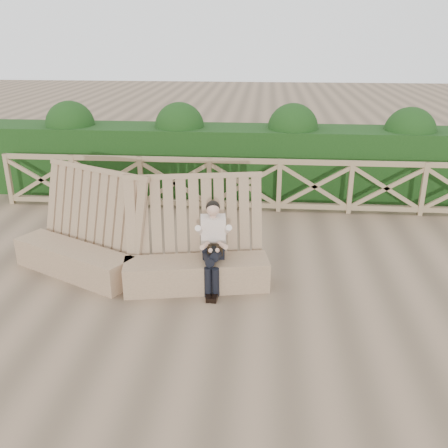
{
  "coord_description": "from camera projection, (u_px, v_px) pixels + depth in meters",
  "views": [
    {
      "loc": [
        0.41,
        -6.29,
        3.55
      ],
      "look_at": [
        -0.15,
        0.4,
        0.9
      ],
      "focal_mm": 40.0,
      "sensor_mm": 36.0,
      "label": 1
    }
  ],
  "objects": [
    {
      "name": "guardrail",
      "position": [
        244.0,
        185.0,
        10.2
      ],
      "size": [
        10.1,
        0.09,
        1.1
      ],
      "color": "#8B7551",
      "rests_on": "ground"
    },
    {
      "name": "woman",
      "position": [
        213.0,
        242.0,
        7.09
      ],
      "size": [
        0.38,
        0.77,
        1.29
      ],
      "rotation": [
        0.0,
        0.0,
        0.13
      ],
      "color": "black",
      "rests_on": "ground"
    },
    {
      "name": "hedge",
      "position": [
        246.0,
        161.0,
        11.24
      ],
      "size": [
        12.0,
        1.2,
        1.5
      ],
      "primitive_type": "cube",
      "color": "black",
      "rests_on": "ground"
    },
    {
      "name": "ground",
      "position": [
        232.0,
        293.0,
        7.16
      ],
      "size": [
        60.0,
        60.0,
        0.0
      ],
      "primitive_type": "plane",
      "color": "brown",
      "rests_on": "ground"
    },
    {
      "name": "bench",
      "position": [
        135.0,
        254.0,
        7.44
      ],
      "size": [
        4.03,
        1.63,
        1.58
      ],
      "rotation": [
        0.0,
        0.0,
        -0.21
      ],
      "color": "#806449",
      "rests_on": "ground"
    }
  ]
}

